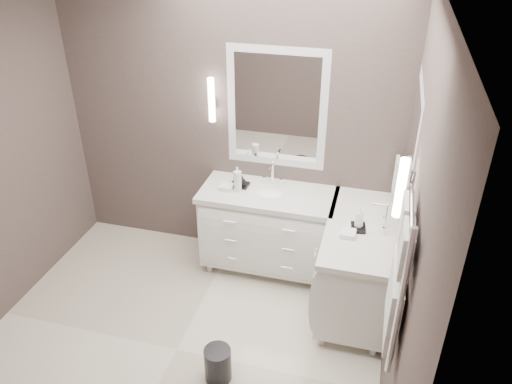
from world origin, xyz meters
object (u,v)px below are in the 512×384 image
(vanity_right, at_px, (359,261))
(waste_bin, at_px, (218,364))
(towel_ladder, at_px, (398,279))
(vanity_back, at_px, (268,226))

(vanity_right, height_order, waste_bin, vanity_right)
(vanity_right, height_order, towel_ladder, towel_ladder)
(vanity_right, bearing_deg, towel_ladder, -80.16)
(waste_bin, bearing_deg, vanity_right, 49.56)
(vanity_back, relative_size, vanity_right, 1.00)
(vanity_right, relative_size, waste_bin, 4.37)
(towel_ladder, distance_m, waste_bin, 1.71)
(vanity_back, bearing_deg, vanity_right, -20.38)
(vanity_back, distance_m, towel_ladder, 2.16)
(towel_ladder, bearing_deg, vanity_right, 99.84)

